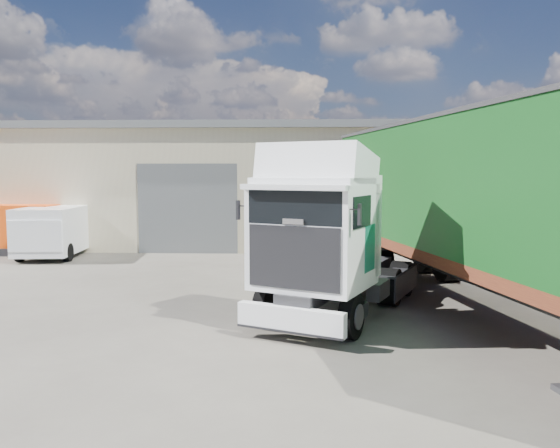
{
  "coord_description": "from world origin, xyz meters",
  "views": [
    {
      "loc": [
        2.58,
        -11.64,
        3.25
      ],
      "look_at": [
        1.98,
        3.0,
        1.86
      ],
      "focal_mm": 35.0,
      "sensor_mm": 36.0,
      "label": 1
    }
  ],
  "objects_px": {
    "box_trailer": "(482,195)",
    "orange_skip": "(23,232)",
    "panel_van": "(57,230)",
    "tractor_unit": "(327,248)"
  },
  "relations": [
    {
      "from": "box_trailer",
      "to": "orange_skip",
      "type": "xyz_separation_m",
      "value": [
        -15.3,
        8.99,
        -1.88
      ]
    },
    {
      "from": "box_trailer",
      "to": "panel_van",
      "type": "bearing_deg",
      "value": 136.77
    },
    {
      "from": "tractor_unit",
      "to": "box_trailer",
      "type": "bearing_deg",
      "value": 34.81
    },
    {
      "from": "tractor_unit",
      "to": "orange_skip",
      "type": "distance_m",
      "value": 15.26
    },
    {
      "from": "box_trailer",
      "to": "orange_skip",
      "type": "bearing_deg",
      "value": 137.94
    },
    {
      "from": "box_trailer",
      "to": "panel_van",
      "type": "height_order",
      "value": "box_trailer"
    },
    {
      "from": "tractor_unit",
      "to": "panel_van",
      "type": "relative_size",
      "value": 1.23
    },
    {
      "from": "panel_van",
      "to": "orange_skip",
      "type": "bearing_deg",
      "value": 155.31
    },
    {
      "from": "orange_skip",
      "to": "panel_van",
      "type": "bearing_deg",
      "value": -17.47
    },
    {
      "from": "tractor_unit",
      "to": "panel_van",
      "type": "bearing_deg",
      "value": 162.63
    }
  ]
}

